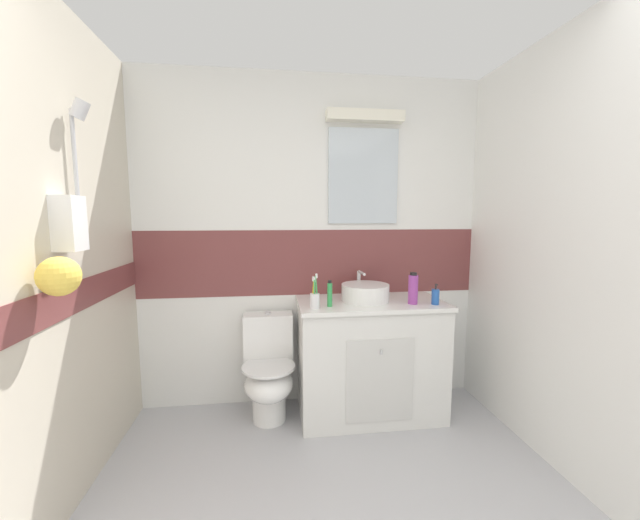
% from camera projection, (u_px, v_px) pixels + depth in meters
% --- Properties ---
extents(wall_back_tiled, '(3.20, 0.20, 2.50)m').
position_uv_depth(wall_back_tiled, '(312.00, 241.00, 2.87)').
color(wall_back_tiled, white).
rests_on(wall_back_tiled, ground_plane).
extents(wall_left_shower_alcove, '(0.29, 3.48, 2.50)m').
position_uv_depth(wall_left_shower_alcove, '(9.00, 268.00, 1.47)').
color(wall_left_shower_alcove, beige).
rests_on(wall_left_shower_alcove, ground_plane).
extents(wall_right_plain, '(0.10, 3.48, 2.50)m').
position_uv_depth(wall_right_plain, '(610.00, 258.00, 1.82)').
color(wall_right_plain, white).
rests_on(wall_right_plain, ground_plane).
extents(vanity_cabinet, '(1.04, 0.57, 0.85)m').
position_uv_depth(vanity_cabinet, '(369.00, 357.00, 2.70)').
color(vanity_cabinet, silver).
rests_on(vanity_cabinet, ground_plane).
extents(sink_basin, '(0.34, 0.39, 0.20)m').
position_uv_depth(sink_basin, '(365.00, 292.00, 2.65)').
color(sink_basin, white).
rests_on(sink_basin, vanity_cabinet).
extents(toilet, '(0.37, 0.50, 0.75)m').
position_uv_depth(toilet, '(269.00, 371.00, 2.64)').
color(toilet, white).
rests_on(toilet, ground_plane).
extents(toothbrush_cup, '(0.06, 0.06, 0.23)m').
position_uv_depth(toothbrush_cup, '(315.00, 299.00, 2.43)').
color(toothbrush_cup, white).
rests_on(toothbrush_cup, vanity_cabinet).
extents(soap_dispenser, '(0.05, 0.05, 0.15)m').
position_uv_depth(soap_dispenser, '(435.00, 297.00, 2.53)').
color(soap_dispenser, '#2659B2').
rests_on(soap_dispenser, vanity_cabinet).
extents(toothpaste_tube_upright, '(0.03, 0.03, 0.18)m').
position_uv_depth(toothpaste_tube_upright, '(330.00, 294.00, 2.47)').
color(toothpaste_tube_upright, green).
rests_on(toothpaste_tube_upright, vanity_cabinet).
extents(shampoo_bottle_tall, '(0.07, 0.07, 0.22)m').
position_uv_depth(shampoo_bottle_tall, '(413.00, 289.00, 2.54)').
color(shampoo_bottle_tall, '#993F99').
rests_on(shampoo_bottle_tall, vanity_cabinet).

